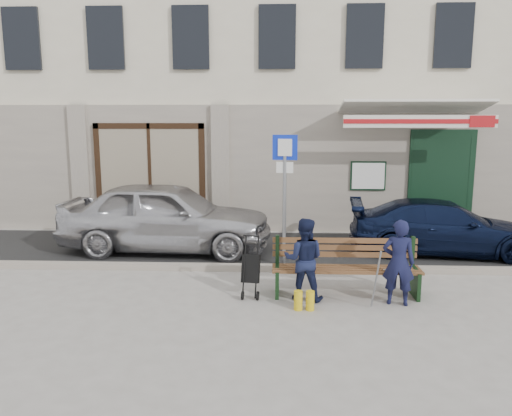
# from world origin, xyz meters

# --- Properties ---
(ground) EXTENTS (80.00, 80.00, 0.00)m
(ground) POSITION_xyz_m (0.00, 0.00, 0.00)
(ground) COLOR #9E9991
(ground) RESTS_ON ground
(asphalt_lane) EXTENTS (60.00, 3.20, 0.01)m
(asphalt_lane) POSITION_xyz_m (0.00, 3.10, 0.01)
(asphalt_lane) COLOR #282828
(asphalt_lane) RESTS_ON ground
(curb) EXTENTS (60.00, 0.18, 0.12)m
(curb) POSITION_xyz_m (0.00, 1.50, 0.06)
(curb) COLOR #9E9384
(curb) RESTS_ON ground
(building) EXTENTS (20.00, 8.27, 10.00)m
(building) POSITION_xyz_m (0.01, 8.45, 4.97)
(building) COLOR beige
(building) RESTS_ON ground
(car_silver) EXTENTS (4.62, 2.05, 1.54)m
(car_silver) POSITION_xyz_m (-2.37, 2.89, 0.77)
(car_silver) COLOR #B5B4B9
(car_silver) RESTS_ON ground
(car_navy) EXTENTS (4.10, 2.04, 1.14)m
(car_navy) POSITION_xyz_m (3.58, 2.95, 0.57)
(car_navy) COLOR black
(car_navy) RESTS_ON ground
(parking_sign) EXTENTS (0.47, 0.11, 2.56)m
(parking_sign) POSITION_xyz_m (0.17, 1.84, 1.71)
(parking_sign) COLOR gray
(parking_sign) RESTS_ON ground
(bench) EXTENTS (2.40, 1.17, 0.98)m
(bench) POSITION_xyz_m (1.11, 0.23, 0.46)
(bench) COLOR brown
(bench) RESTS_ON ground
(man) EXTENTS (0.55, 0.41, 1.35)m
(man) POSITION_xyz_m (1.91, -0.13, 0.68)
(man) COLOR #131636
(man) RESTS_ON ground
(woman) EXTENTS (0.71, 0.59, 1.33)m
(woman) POSITION_xyz_m (0.46, 0.02, 0.66)
(woman) COLOR #141A38
(woman) RESTS_ON ground
(stroller) EXTENTS (0.32, 0.43, 0.99)m
(stroller) POSITION_xyz_m (-0.39, 0.14, 0.44)
(stroller) COLOR black
(stroller) RESTS_ON ground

